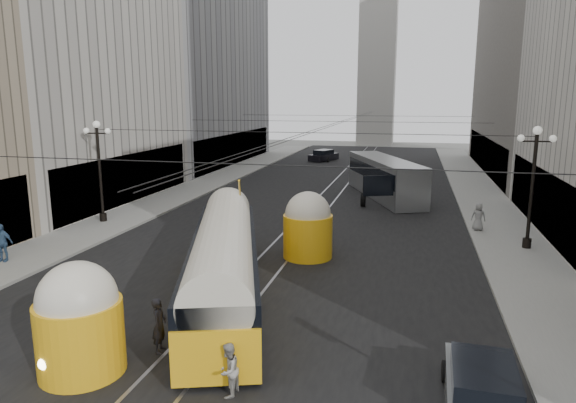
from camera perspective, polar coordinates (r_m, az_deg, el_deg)
The scene contains 20 objects.
road at distance 44.02m, azimuth 4.97°, elevation 1.06°, with size 20.00×85.00×0.02m, color black.
sidewalk_left at distance 50.49m, azimuth -7.99°, elevation 2.42°, with size 4.00×72.00×0.15m, color gray.
sidewalk_right at distance 47.28m, azimuth 20.17°, elevation 1.21°, with size 4.00×72.00×0.15m, color gray.
rail_left at distance 44.14m, azimuth 4.00°, elevation 1.10°, with size 0.12×85.00×0.04m, color gray.
rail_right at distance 43.92m, azimuth 5.93°, elevation 1.02°, with size 0.12×85.00×0.04m, color gray.
building_left_far at distance 64.38m, azimuth -11.17°, elevation 16.96°, with size 12.60×28.60×28.60m.
building_right_far at distance 60.42m, azimuth 27.96°, elevation 18.18°, with size 12.60×32.60×32.60m.
distant_tower at distance 90.82m, azimuth 9.94°, elevation 15.76°, with size 6.00×6.00×31.36m.
lamppost_left_mid at distance 34.43m, azimuth -20.22°, elevation 3.79°, with size 1.86×0.44×6.37m.
lamppost_right_mid at distance 29.25m, azimuth 25.55°, elevation 2.13°, with size 1.86×0.44×6.37m.
catenary at distance 42.34m, azimuth 5.05°, elevation 8.67°, with size 25.00×72.00×0.23m.
streetcar at distance 20.48m, azimuth -7.12°, elevation -6.41°, with size 6.67×14.91×3.42m.
city_bus at distance 42.07m, azimuth 10.67°, elevation 2.78°, with size 6.99×12.74×3.12m.
sedan_grey at distance 14.64m, azimuth 20.83°, elevation -19.32°, with size 1.93×4.37×1.36m.
sedan_white_far at distance 54.21m, azimuth 10.75°, elevation 3.56°, with size 2.72×4.81×1.43m.
sedan_dark_far at distance 65.78m, azimuth 3.97°, elevation 5.09°, with size 3.42×4.83×1.41m.
pedestrian_crossing_a at distance 17.10m, azimuth -14.10°, elevation -13.19°, with size 0.65×0.43×1.79m, color black.
pedestrian_crossing_b at distance 14.58m, azimuth -6.64°, elevation -18.09°, with size 0.73×0.57×1.50m, color #A5A29A.
pedestrian_sidewalk_right at distance 32.53m, azimuth 20.40°, elevation -1.58°, with size 0.81×0.50×1.67m, color gray.
pedestrian_sidewalk_left at distance 28.37m, azimuth -29.22°, elevation -4.00°, with size 1.09×0.62×1.85m, color #39597E.
Camera 1 is at (6.54, -10.31, 7.93)m, focal length 32.00 mm.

